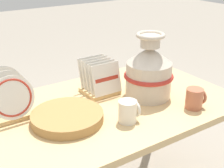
{
  "coord_description": "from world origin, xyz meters",
  "views": [
    {
      "loc": [
        -0.8,
        -1.2,
        1.45
      ],
      "look_at": [
        0.0,
        0.0,
        0.82
      ],
      "focal_mm": 50.0,
      "sensor_mm": 36.0,
      "label": 1
    }
  ],
  "objects_px": {
    "dish_rack_round_plates": "(9,101)",
    "wicker_charger_stack": "(67,117)",
    "mug_cream_glaze": "(128,111)",
    "mug_terracotta_glaze": "(195,98)",
    "ceramic_vase": "(149,71)",
    "dish_rack_square_plates": "(99,81)"
  },
  "relations": [
    {
      "from": "dish_rack_round_plates",
      "to": "dish_rack_square_plates",
      "type": "height_order",
      "value": "dish_rack_round_plates"
    },
    {
      "from": "wicker_charger_stack",
      "to": "mug_terracotta_glaze",
      "type": "height_order",
      "value": "mug_terracotta_glaze"
    },
    {
      "from": "ceramic_vase",
      "to": "wicker_charger_stack",
      "type": "distance_m",
      "value": 0.5
    },
    {
      "from": "dish_rack_round_plates",
      "to": "wicker_charger_stack",
      "type": "bearing_deg",
      "value": -42.64
    },
    {
      "from": "dish_rack_square_plates",
      "to": "mug_cream_glaze",
      "type": "height_order",
      "value": "dish_rack_square_plates"
    },
    {
      "from": "mug_cream_glaze",
      "to": "ceramic_vase",
      "type": "bearing_deg",
      "value": 32.62
    },
    {
      "from": "dish_rack_round_plates",
      "to": "ceramic_vase",
      "type": "bearing_deg",
      "value": -14.89
    },
    {
      "from": "ceramic_vase",
      "to": "dish_rack_round_plates",
      "type": "relative_size",
      "value": 1.56
    },
    {
      "from": "ceramic_vase",
      "to": "mug_terracotta_glaze",
      "type": "xyz_separation_m",
      "value": [
        0.11,
        -0.23,
        -0.1
      ]
    },
    {
      "from": "dish_rack_square_plates",
      "to": "wicker_charger_stack",
      "type": "bearing_deg",
      "value": -147.17
    },
    {
      "from": "dish_rack_round_plates",
      "to": "dish_rack_square_plates",
      "type": "bearing_deg",
      "value": 0.08
    },
    {
      "from": "dish_rack_round_plates",
      "to": "mug_cream_glaze",
      "type": "distance_m",
      "value": 0.56
    },
    {
      "from": "dish_rack_round_plates",
      "to": "dish_rack_square_plates",
      "type": "xyz_separation_m",
      "value": [
        0.49,
        0.0,
        -0.02
      ]
    },
    {
      "from": "wicker_charger_stack",
      "to": "mug_cream_glaze",
      "type": "xyz_separation_m",
      "value": [
        0.24,
        -0.15,
        0.03
      ]
    },
    {
      "from": "dish_rack_round_plates",
      "to": "mug_cream_glaze",
      "type": "xyz_separation_m",
      "value": [
        0.44,
        -0.34,
        -0.03
      ]
    },
    {
      "from": "ceramic_vase",
      "to": "wicker_charger_stack",
      "type": "bearing_deg",
      "value": -179.52
    },
    {
      "from": "dish_rack_round_plates",
      "to": "dish_rack_square_plates",
      "type": "relative_size",
      "value": 1.18
    },
    {
      "from": "wicker_charger_stack",
      "to": "mug_cream_glaze",
      "type": "distance_m",
      "value": 0.28
    },
    {
      "from": "mug_terracotta_glaze",
      "to": "wicker_charger_stack",
      "type": "bearing_deg",
      "value": 158.83
    },
    {
      "from": "mug_terracotta_glaze",
      "to": "mug_cream_glaze",
      "type": "height_order",
      "value": "same"
    },
    {
      "from": "dish_rack_round_plates",
      "to": "mug_terracotta_glaze",
      "type": "bearing_deg",
      "value": -27.62
    },
    {
      "from": "dish_rack_round_plates",
      "to": "mug_cream_glaze",
      "type": "bearing_deg",
      "value": -37.81
    }
  ]
}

